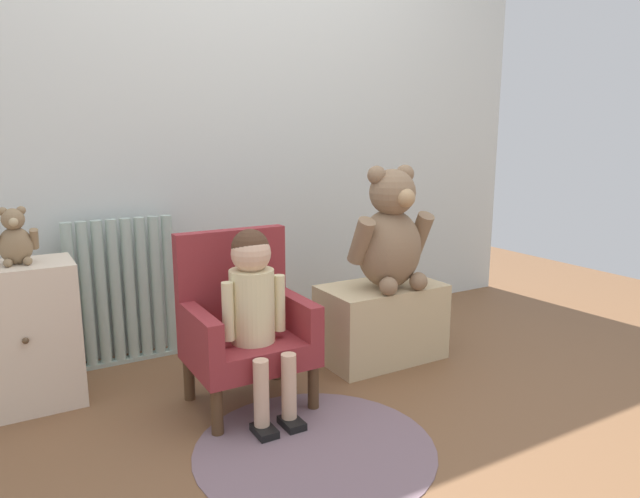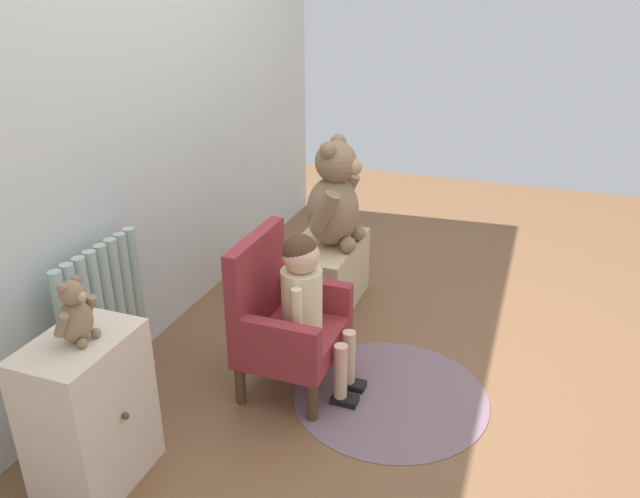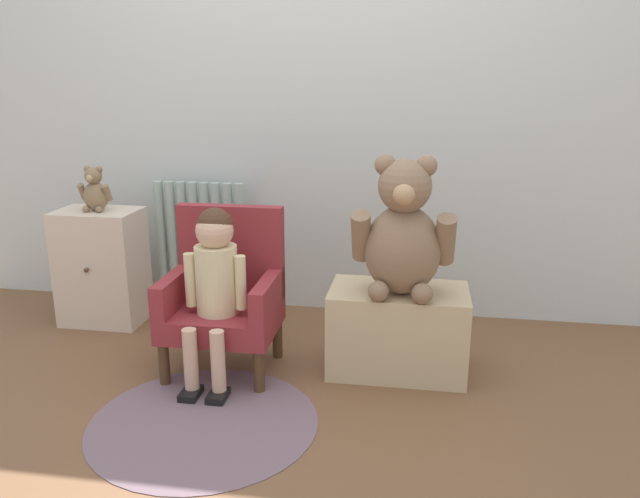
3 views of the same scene
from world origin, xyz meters
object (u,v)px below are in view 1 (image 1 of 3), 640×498
at_px(small_dresser, 24,336).
at_px(child_figure, 254,296).
at_px(floor_rug, 315,448).
at_px(radiator, 123,292).
at_px(child_armchair, 244,324).
at_px(large_teddy_bear, 391,235).
at_px(small_teddy_bear, 15,239).
at_px(low_bench, 381,322).

distance_m(small_dresser, child_figure, 0.92).
relative_size(small_dresser, floor_rug, 0.69).
xyz_separation_m(radiator, child_armchair, (0.33, -0.64, -0.02)).
height_order(child_figure, floor_rug, child_figure).
relative_size(radiator, large_teddy_bear, 1.22).
distance_m(radiator, small_dresser, 0.50).
bearing_deg(radiator, large_teddy_bear, -29.92).
height_order(child_armchair, floor_rug, child_armchair).
xyz_separation_m(radiator, large_teddy_bear, (1.06, -0.61, 0.27)).
distance_m(radiator, large_teddy_bear, 1.26).
bearing_deg(small_teddy_bear, low_bench, -11.75).
distance_m(child_figure, small_teddy_bear, 0.92).
relative_size(radiator, child_armchair, 1.00).
bearing_deg(floor_rug, child_armchair, 96.94).
relative_size(child_figure, small_teddy_bear, 3.26).
relative_size(radiator, small_dresser, 1.19).
distance_m(small_dresser, large_teddy_bear, 1.57).
bearing_deg(small_teddy_bear, small_dresser, 134.32).
bearing_deg(small_dresser, radiator, 30.73).
relative_size(radiator, small_teddy_bear, 3.12).
bearing_deg(radiator, child_armchair, -62.54).
height_order(low_bench, large_teddy_bear, large_teddy_bear).
bearing_deg(low_bench, small_teddy_bear, 168.25).
relative_size(child_armchair, child_figure, 0.96).
bearing_deg(small_dresser, large_teddy_bear, -13.50).
height_order(small_teddy_bear, floor_rug, small_teddy_bear).
bearing_deg(child_armchair, radiator, 117.46).
bearing_deg(large_teddy_bear, small_teddy_bear, 166.68).
bearing_deg(floor_rug, small_teddy_bear, 133.82).
relative_size(small_dresser, small_teddy_bear, 2.63).
bearing_deg(large_teddy_bear, radiator, 150.08).
bearing_deg(child_armchair, small_teddy_bear, 153.47).
distance_m(child_figure, low_bench, 0.80).
bearing_deg(child_figure, low_bench, 13.96).
height_order(child_figure, large_teddy_bear, large_teddy_bear).
xyz_separation_m(radiator, small_dresser, (-0.43, -0.25, -0.05)).
relative_size(low_bench, large_teddy_bear, 1.02).
bearing_deg(large_teddy_bear, child_figure, -169.52).
xyz_separation_m(radiator, low_bench, (1.05, -0.57, -0.16)).
height_order(small_dresser, small_teddy_bear, small_teddy_bear).
bearing_deg(radiator, floor_rug, -70.65).
bearing_deg(floor_rug, child_figure, 99.10).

